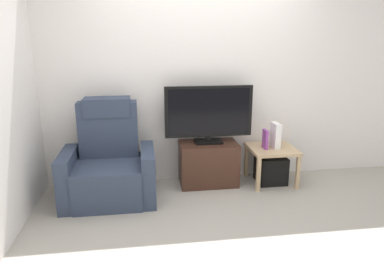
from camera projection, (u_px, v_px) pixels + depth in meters
The scene contains 9 objects.
ground_plane at pixel (217, 218), 3.50m from camera, with size 6.40×6.40×0.00m, color #9E998E.
wall_back at pixel (200, 74), 4.22m from camera, with size 6.40×0.06×2.60m, color silver.
tv_stand at pixel (208, 163), 4.26m from camera, with size 0.68×0.41×0.51m.
television at pixel (209, 113), 4.11m from camera, with size 1.02×0.20×0.67m.
recliner_armchair at pixel (109, 165), 3.86m from camera, with size 0.98×0.78×1.08m.
side_table at pixel (272, 153), 4.27m from camera, with size 0.54×0.54×0.44m.
subwoofer_box at pixel (271, 169), 4.33m from camera, with size 0.33×0.33×0.33m, color black.
book_upright at pixel (265, 139), 4.19m from camera, with size 0.03×0.13×0.23m, color purple.
game_console at pixel (275, 135), 4.23m from camera, with size 0.07×0.20×0.30m, color white.
Camera 1 is at (-0.69, -3.08, 1.73)m, focal length 33.20 mm.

